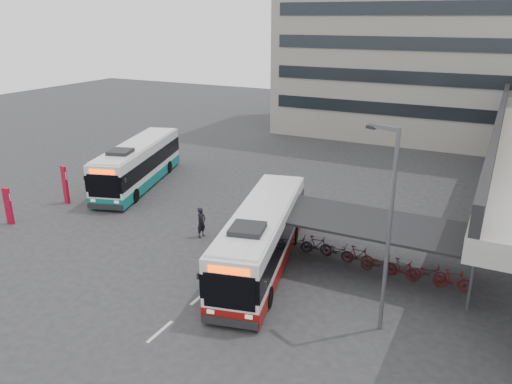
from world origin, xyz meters
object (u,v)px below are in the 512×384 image
at_px(bus_teal, 138,164).
at_px(lamp_post, 388,220).
at_px(bus_main, 262,238).
at_px(pedestrian, 201,222).

xyz_separation_m(bus_teal, lamp_post, (20.42, -10.09, 3.13)).
relative_size(bus_main, pedestrian, 6.49).
xyz_separation_m(pedestrian, lamp_post, (11.15, -4.23, 3.81)).
xyz_separation_m(bus_main, pedestrian, (-4.61, 1.60, -0.66)).
distance_m(bus_main, bus_teal, 15.77).
bearing_deg(bus_main, lamp_post, -35.04).
relative_size(bus_main, lamp_post, 1.40).
height_order(bus_teal, lamp_post, lamp_post).
distance_m(bus_teal, lamp_post, 23.00).
distance_m(bus_main, lamp_post, 7.72).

